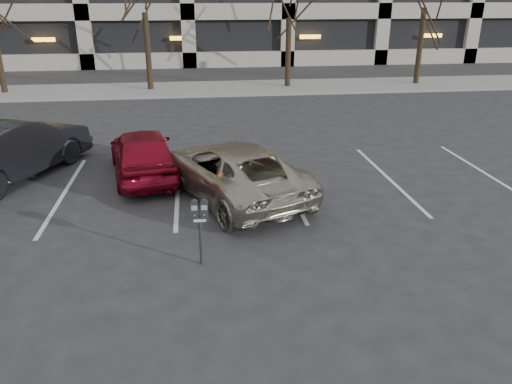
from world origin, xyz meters
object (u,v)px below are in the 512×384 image
(parking_meter, at_px, (200,216))
(suv_silver, at_px, (233,170))
(car_dark, at_px, (10,149))
(car_red, at_px, (143,153))

(parking_meter, bearing_deg, suv_silver, 77.08)
(parking_meter, height_order, car_dark, car_dark)
(car_dark, bearing_deg, parking_meter, 156.87)
(parking_meter, xyz_separation_m, car_dark, (-4.90, 5.29, -0.15))
(car_red, bearing_deg, car_dark, -16.35)
(suv_silver, height_order, car_red, suv_silver)
(suv_silver, bearing_deg, car_red, -59.80)
(parking_meter, distance_m, car_dark, 7.21)
(suv_silver, bearing_deg, parking_meter, 52.45)
(car_red, bearing_deg, suv_silver, 132.60)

